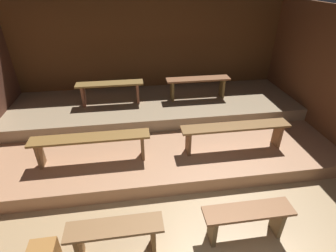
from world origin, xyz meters
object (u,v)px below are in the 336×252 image
bench_floor_right (247,217)px  bench_lower_left (91,142)px  bench_middle_right (198,83)px  bench_floor_left (116,234)px  bench_middle_left (110,88)px  bench_lower_right (235,131)px

bench_floor_right → bench_lower_left: (-1.92, 1.48, 0.27)m
bench_floor_right → bench_lower_left: size_ratio=0.60×
bench_floor_right → bench_middle_right: size_ratio=0.81×
bench_floor_right → bench_floor_left: bearing=180.0°
bench_lower_left → bench_middle_left: size_ratio=1.35×
bench_floor_left → bench_lower_right: bench_lower_right is taller
bench_floor_left → bench_middle_left: bench_middle_left is taller
bench_lower_right → bench_middle_right: size_ratio=1.35×
bench_middle_left → bench_middle_right: 1.80m
bench_floor_right → bench_middle_left: 3.51m
bench_lower_right → bench_middle_left: bench_middle_left is taller
bench_floor_left → bench_floor_right: same height
bench_floor_left → bench_floor_right: 1.54m
bench_lower_right → bench_middle_right: bench_middle_right is taller
bench_middle_left → bench_middle_right: bearing=0.0°
bench_floor_left → bench_floor_right: bearing=0.0°
bench_floor_left → bench_lower_left: bearing=104.4°
bench_floor_right → bench_middle_left: (-1.67, 3.05, 0.49)m
bench_lower_left → bench_middle_right: size_ratio=1.35×
bench_middle_right → bench_floor_left: bearing=-118.7°
bench_floor_left → bench_middle_right: bench_middle_right is taller
bench_floor_left → bench_lower_left: bench_lower_left is taller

